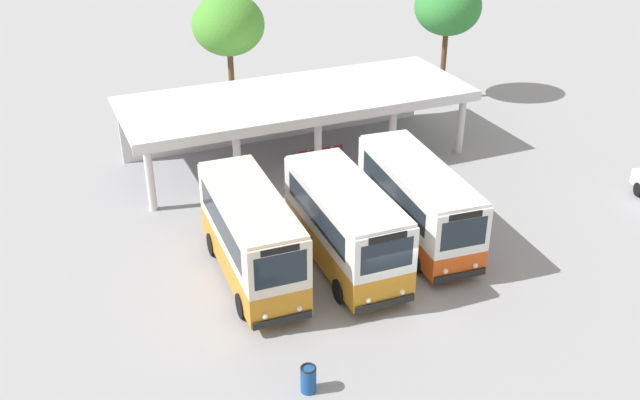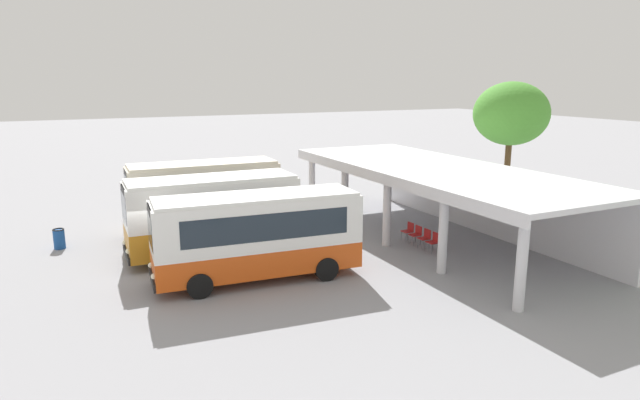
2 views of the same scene
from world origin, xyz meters
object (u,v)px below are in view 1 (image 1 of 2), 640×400
Objects in this scene: waiting_chair_fourth_seat at (339,152)px; city_bus_second_in_row at (345,223)px; city_bus_nearest_orange at (251,234)px; waiting_chair_second_from_end at (316,156)px; waiting_chair_end_by_column at (304,158)px; waiting_chair_middle_seat at (327,154)px; city_bus_middle_cream at (418,199)px; litter_bin_apron at (308,379)px.

city_bus_second_in_row is at bearing -113.14° from waiting_chair_fourth_seat.
city_bus_second_in_row is at bearing -8.64° from city_bus_nearest_orange.
waiting_chair_end_by_column is at bearing 178.55° from waiting_chair_second_from_end.
waiting_chair_middle_seat is at bearing -0.00° from waiting_chair_end_by_column.
waiting_chair_fourth_seat is at bearing 0.33° from waiting_chair_second_from_end.
city_bus_middle_cream reaches higher than waiting_chair_end_by_column.
city_bus_middle_cream is 8.99× the size of waiting_chair_end_by_column.
city_bus_second_in_row reaches higher than waiting_chair_second_from_end.
city_bus_middle_cream is 8.12m from waiting_chair_second_from_end.
waiting_chair_end_by_column is at bearing 180.00° from waiting_chair_middle_seat.
city_bus_middle_cream reaches higher than waiting_chair_middle_seat.
city_bus_middle_cream is 10.03m from litter_bin_apron.
waiting_chair_end_by_column and waiting_chair_middle_seat have the same top height.
city_bus_middle_cream is at bearing -91.25° from waiting_chair_fourth_seat.
waiting_chair_fourth_seat is at bearing 66.86° from city_bus_second_in_row.
waiting_chair_fourth_seat is at bearing -0.79° from waiting_chair_middle_seat.
waiting_chair_second_from_end is (2.43, 8.65, -1.33)m from city_bus_second_in_row.
city_bus_middle_cream is 8.05m from waiting_chair_fourth_seat.
waiting_chair_end_by_column is at bearing 102.30° from city_bus_middle_cream.
waiting_chair_second_from_end is at bearing 74.32° from city_bus_second_in_row.
city_bus_middle_cream is at bearing 1.43° from city_bus_nearest_orange.
litter_bin_apron reaches higher than waiting_chair_end_by_column.
city_bus_second_in_row is at bearing -101.69° from waiting_chair_end_by_column.
city_bus_middle_cream is (3.53, 0.71, -0.07)m from city_bus_second_in_row.
city_bus_middle_cream is at bearing 11.41° from city_bus_second_in_row.
waiting_chair_second_from_end is at bearing -178.55° from waiting_chair_middle_seat.
waiting_chair_end_by_column is at bearing 68.59° from litter_bin_apron.
city_bus_nearest_orange is at bearing 86.58° from litter_bin_apron.
litter_bin_apron is (-6.98, -14.55, -0.07)m from waiting_chair_middle_seat.
waiting_chair_fourth_seat is at bearing 62.36° from litter_bin_apron.
waiting_chair_fourth_seat is (3.70, 8.66, -1.33)m from city_bus_second_in_row.
city_bus_second_in_row reaches higher than waiting_chair_end_by_column.
waiting_chair_middle_seat is (1.27, -0.00, 0.00)m from waiting_chair_end_by_column.
city_bus_middle_cream is at bearing 41.54° from litter_bin_apron.
waiting_chair_second_from_end is 0.64m from waiting_chair_middle_seat.
city_bus_nearest_orange is 10.96m from waiting_chair_fourth_seat.
city_bus_middle_cream reaches higher than litter_bin_apron.
litter_bin_apron is (-7.61, -14.54, -0.07)m from waiting_chair_fourth_seat.
waiting_chair_fourth_seat is 16.41m from litter_bin_apron.
waiting_chair_middle_seat is at bearing 179.21° from waiting_chair_fourth_seat.
waiting_chair_end_by_column is 1.00× the size of waiting_chair_second_from_end.
waiting_chair_end_by_column is at bearing 179.73° from waiting_chair_fourth_seat.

